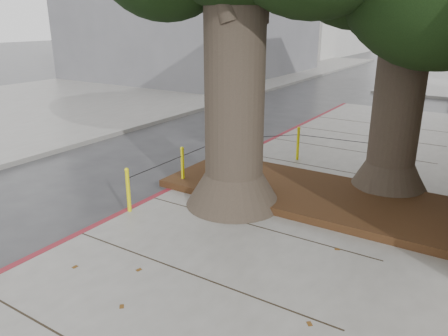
% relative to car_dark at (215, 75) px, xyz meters
% --- Properties ---
extents(ground, '(140.00, 140.00, 0.00)m').
position_rel_car_dark_xyz_m(ground, '(10.77, -17.73, -0.66)').
color(ground, '#28282B').
rests_on(ground, ground).
extents(sidewalk_opposite, '(14.00, 60.00, 0.15)m').
position_rel_car_dark_xyz_m(sidewalk_opposite, '(-3.23, -7.73, -0.58)').
color(sidewalk_opposite, slate).
rests_on(sidewalk_opposite, ground).
extents(curb_red, '(0.14, 26.00, 0.16)m').
position_rel_car_dark_xyz_m(curb_red, '(8.77, -15.23, -0.58)').
color(curb_red, maroon).
rests_on(curb_red, ground).
extents(planter_bed, '(6.40, 2.60, 0.16)m').
position_rel_car_dark_xyz_m(planter_bed, '(11.67, -13.83, -0.43)').
color(planter_bed, black).
rests_on(planter_bed, sidewalk_main).
extents(bollard_ring, '(3.79, 5.39, 0.95)m').
position_rel_car_dark_xyz_m(bollard_ring, '(9.90, -13.36, 0.00)').
color(bollard_ring, yellow).
rests_on(bollard_ring, sidewalk_main).
extents(car_dark, '(2.23, 4.69, 1.32)m').
position_rel_car_dark_xyz_m(car_dark, '(0.00, 0.00, 0.00)').
color(car_dark, black).
rests_on(car_dark, ground).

